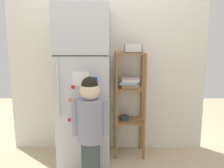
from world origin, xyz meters
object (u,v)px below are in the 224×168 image
child_standing (90,120)px  fruit_bin (131,49)px  refrigerator (84,86)px  pantry_shelf_unit (129,94)px

child_standing → fruit_bin: bearing=54.9°
refrigerator → child_standing: bearing=-77.6°
refrigerator → child_standing: (0.11, -0.48, -0.24)m
fruit_bin → refrigerator: bearing=-164.1°
pantry_shelf_unit → fruit_bin: 0.55m
refrigerator → fruit_bin: bearing=15.9°
child_standing → fruit_bin: size_ratio=5.40×
child_standing → fruit_bin: (0.45, 0.64, 0.66)m
refrigerator → pantry_shelf_unit: 0.57m
refrigerator → fruit_bin: refrigerator is taller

